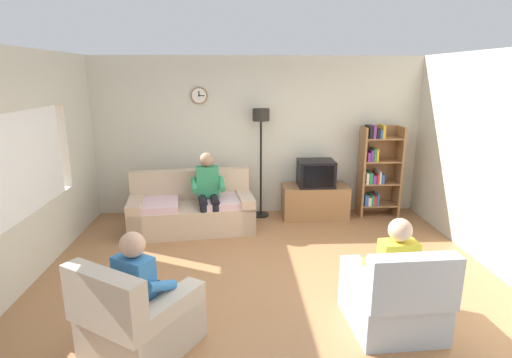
% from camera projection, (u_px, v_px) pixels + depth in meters
% --- Properties ---
extents(ground_plane, '(12.00, 12.00, 0.00)m').
position_uv_depth(ground_plane, '(269.00, 282.00, 4.85)').
color(ground_plane, '#9E6B42').
extents(back_wall_assembly, '(6.20, 0.17, 2.70)m').
position_uv_depth(back_wall_assembly, '(258.00, 136.00, 7.08)').
color(back_wall_assembly, beige).
rests_on(back_wall_assembly, ground_plane).
extents(left_wall_assembly, '(0.12, 5.80, 2.70)m').
position_uv_depth(left_wall_assembly, '(7.00, 175.00, 4.41)').
color(left_wall_assembly, beige).
rests_on(left_wall_assembly, ground_plane).
extents(couch, '(2.00, 1.12, 0.90)m').
position_uv_depth(couch, '(192.00, 210.00, 6.43)').
color(couch, tan).
rests_on(couch, ground_plane).
extents(tv_stand, '(1.10, 0.56, 0.56)m').
position_uv_depth(tv_stand, '(315.00, 201.00, 7.00)').
color(tv_stand, olive).
rests_on(tv_stand, ground_plane).
extents(tv, '(0.60, 0.49, 0.44)m').
position_uv_depth(tv, '(316.00, 173.00, 6.85)').
color(tv, black).
rests_on(tv, tv_stand).
extents(bookshelf, '(0.68, 0.36, 1.59)m').
position_uv_depth(bookshelf, '(377.00, 169.00, 6.98)').
color(bookshelf, olive).
rests_on(bookshelf, ground_plane).
extents(floor_lamp, '(0.28, 0.28, 1.85)m').
position_uv_depth(floor_lamp, '(261.00, 133.00, 6.76)').
color(floor_lamp, black).
rests_on(floor_lamp, ground_plane).
extents(armchair_near_window, '(1.15, 1.17, 0.90)m').
position_uv_depth(armchair_near_window, '(138.00, 320.00, 3.60)').
color(armchair_near_window, '#BCAD99').
rests_on(armchair_near_window, ground_plane).
extents(armchair_near_bookshelf, '(0.85, 0.92, 0.90)m').
position_uv_depth(armchair_near_bookshelf, '(394.00, 300.00, 3.92)').
color(armchair_near_bookshelf, '#9EADBC').
rests_on(armchair_near_bookshelf, ground_plane).
extents(person_on_couch, '(0.55, 0.57, 1.24)m').
position_uv_depth(person_on_couch, '(208.00, 188.00, 6.24)').
color(person_on_couch, '#338C59').
rests_on(person_on_couch, ground_plane).
extents(person_in_left_armchair, '(0.61, 0.64, 1.12)m').
position_uv_depth(person_in_left_armchair, '(143.00, 284.00, 3.59)').
color(person_in_left_armchair, '#3372B2').
rests_on(person_in_left_armchair, ground_plane).
extents(person_in_right_armchair, '(0.53, 0.55, 1.12)m').
position_uv_depth(person_in_right_armchair, '(393.00, 266.00, 3.92)').
color(person_in_right_armchair, yellow).
rests_on(person_in_right_armchair, ground_plane).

